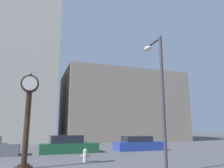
% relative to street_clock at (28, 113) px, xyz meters
% --- Properties ---
extents(building_tall_tower, '(13.17, 12.00, 33.59)m').
position_rel_street_clock_xyz_m(building_tall_tower, '(-3.69, 22.27, 14.20)').
color(building_tall_tower, beige).
rests_on(building_tall_tower, ground_plane).
extents(building_storefront_row, '(18.55, 12.00, 10.57)m').
position_rel_street_clock_xyz_m(building_storefront_row, '(13.66, 22.27, 2.70)').
color(building_storefront_row, gray).
rests_on(building_storefront_row, ground_plane).
extents(street_clock, '(0.85, 0.80, 4.55)m').
position_rel_street_clock_xyz_m(street_clock, '(0.00, 0.00, 0.00)').
color(street_clock, black).
rests_on(street_clock, ground_plane).
extents(car_green, '(4.50, 1.88, 1.33)m').
position_rel_street_clock_xyz_m(car_green, '(2.93, 6.29, -2.04)').
color(car_green, '#236038').
rests_on(car_green, ground_plane).
extents(car_blue, '(4.33, 1.75, 1.21)m').
position_rel_street_clock_xyz_m(car_blue, '(9.07, 6.41, -2.08)').
color(car_blue, '#28429E').
rests_on(car_blue, ground_plane).
extents(fire_hydrant_near, '(0.57, 0.25, 0.72)m').
position_rel_street_clock_xyz_m(fire_hydrant_near, '(3.17, 1.24, -2.23)').
color(fire_hydrant_near, '#B7B7BC').
rests_on(fire_hydrant_near, ground_plane).
extents(street_lamp_right, '(0.36, 1.57, 6.10)m').
position_rel_street_clock_xyz_m(street_lamp_right, '(5.65, -2.71, 1.49)').
color(street_lamp_right, '#38383D').
rests_on(street_lamp_right, ground_plane).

